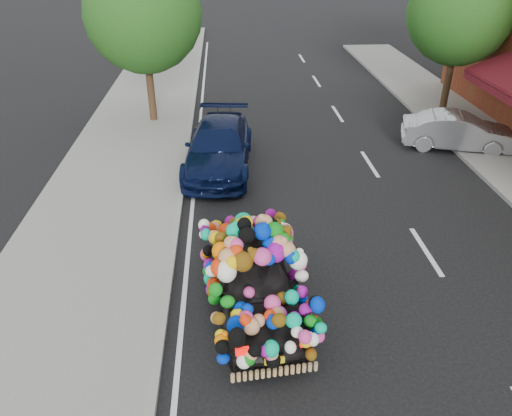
{
  "coord_description": "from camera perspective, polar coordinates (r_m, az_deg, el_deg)",
  "views": [
    {
      "loc": [
        -1.05,
        -9.46,
        6.66
      ],
      "look_at": [
        -0.41,
        0.11,
        1.26
      ],
      "focal_mm": 35.0,
      "sensor_mm": 36.0,
      "label": 1
    }
  ],
  "objects": [
    {
      "name": "navy_sedan",
      "position": [
        15.72,
        -4.26,
        7.02
      ],
      "size": [
        2.4,
        4.99,
        1.4
      ],
      "primitive_type": "imported",
      "rotation": [
        0.0,
        0.0,
        -0.09
      ],
      "color": "black",
      "rests_on": "ground"
    },
    {
      "name": "tree_far_b",
      "position": [
        21.64,
        22.36,
        20.02
      ],
      "size": [
        4.0,
        4.0,
        5.9
      ],
      "color": "#332114",
      "rests_on": "ground"
    },
    {
      "name": "lane_markings",
      "position": [
        12.47,
        18.84,
        -4.67
      ],
      "size": [
        6.0,
        50.0,
        0.01
      ],
      "primitive_type": null,
      "color": "silver",
      "rests_on": "ground"
    },
    {
      "name": "kerb",
      "position": [
        11.6,
        -9.59,
        -5.73
      ],
      "size": [
        0.15,
        60.0,
        0.13
      ],
      "primitive_type": "cube",
      "color": "gray",
      "rests_on": "ground"
    },
    {
      "name": "plush_art_car",
      "position": [
        9.65,
        -0.27,
        -6.55
      ],
      "size": [
        2.36,
        4.26,
        1.97
      ],
      "rotation": [
        0.0,
        0.0,
        0.11
      ],
      "color": "black",
      "rests_on": "ground"
    },
    {
      "name": "sidewalk",
      "position": [
        11.98,
        -18.94,
        -5.88
      ],
      "size": [
        4.0,
        60.0,
        0.12
      ],
      "primitive_type": "cube",
      "color": "gray",
      "rests_on": "ground"
    },
    {
      "name": "silver_hatchback",
      "position": [
        18.49,
        22.12,
        8.1
      ],
      "size": [
        3.94,
        2.28,
        1.23
      ],
      "primitive_type": "imported",
      "rotation": [
        0.0,
        0.0,
        1.29
      ],
      "color": "#A4A7AC",
      "rests_on": "ground"
    },
    {
      "name": "tree_near_sidewalk",
      "position": [
        19.34,
        -12.8,
        20.88
      ],
      "size": [
        4.2,
        4.2,
        6.13
      ],
      "color": "#332114",
      "rests_on": "ground"
    },
    {
      "name": "ground",
      "position": [
        11.62,
        2.09,
        -5.62
      ],
      "size": [
        100.0,
        100.0,
        0.0
      ],
      "primitive_type": "plane",
      "color": "black",
      "rests_on": "ground"
    }
  ]
}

